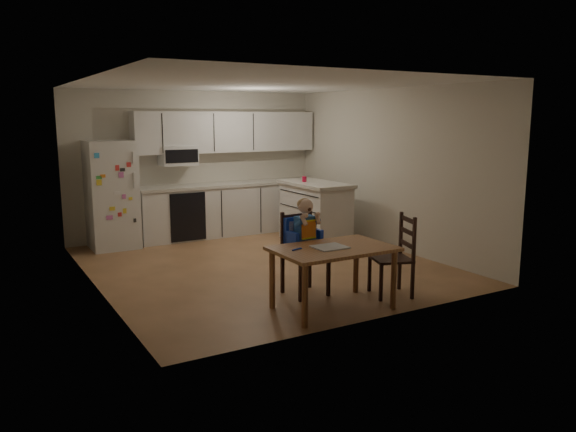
# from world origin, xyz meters

# --- Properties ---
(room) EXTENTS (4.52, 5.01, 2.51)m
(room) POSITION_xyz_m (0.00, 0.48, 1.25)
(room) COLOR brown
(room) RESTS_ON ground
(refrigerator) EXTENTS (0.72, 0.70, 1.70)m
(refrigerator) POSITION_xyz_m (-1.55, 2.15, 0.85)
(refrigerator) COLOR silver
(refrigerator) RESTS_ON ground
(kitchen_run) EXTENTS (3.37, 0.62, 2.15)m
(kitchen_run) POSITION_xyz_m (0.50, 2.24, 0.88)
(kitchen_run) COLOR silver
(kitchen_run) RESTS_ON ground
(kitchen_island) EXTENTS (0.71, 1.35, 1.00)m
(kitchen_island) POSITION_xyz_m (1.46, 0.90, 0.50)
(kitchen_island) COLOR silver
(kitchen_island) RESTS_ON ground
(red_cup) EXTENTS (0.07, 0.07, 0.09)m
(red_cup) POSITION_xyz_m (1.34, 1.05, 1.04)
(red_cup) COLOR red
(red_cup) RESTS_ON kitchen_island
(dining_table) EXTENTS (1.28, 0.82, 0.68)m
(dining_table) POSITION_xyz_m (-0.18, -2.00, 0.59)
(dining_table) COLOR brown
(dining_table) RESTS_ON ground
(napkin) EXTENTS (0.34, 0.29, 0.01)m
(napkin) POSITION_xyz_m (-0.22, -2.00, 0.69)
(napkin) COLOR silver
(napkin) RESTS_ON dining_table
(toddler_spoon) EXTENTS (0.12, 0.06, 0.02)m
(toddler_spoon) POSITION_xyz_m (-0.59, -1.91, 0.69)
(toddler_spoon) COLOR blue
(toddler_spoon) RESTS_ON dining_table
(chair_booster) EXTENTS (0.44, 0.44, 1.14)m
(chair_booster) POSITION_xyz_m (-0.18, -1.39, 0.69)
(chair_booster) COLOR black
(chair_booster) RESTS_ON ground
(chair_side) EXTENTS (0.53, 0.53, 0.95)m
(chair_side) POSITION_xyz_m (0.76, -1.98, 0.54)
(chair_side) COLOR black
(chair_side) RESTS_ON ground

